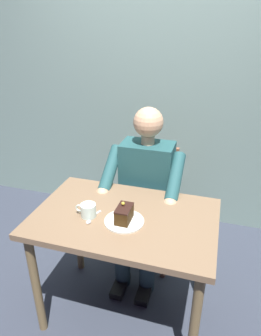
# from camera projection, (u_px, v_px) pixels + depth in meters

# --- Properties ---
(ground_plane) EXTENTS (14.00, 14.00, 0.00)m
(ground_plane) POSITION_uv_depth(u_px,v_px,m) (125.00, 309.00, 2.03)
(ground_plane) COLOR #363D4B
(cafe_rear_panel) EXTENTS (6.40, 0.12, 3.00)m
(cafe_rear_panel) POSITION_uv_depth(u_px,v_px,m) (171.00, 54.00, 2.47)
(cafe_rear_panel) COLOR gray
(cafe_rear_panel) RESTS_ON ground
(dining_table) EXTENTS (1.03, 0.67, 0.76)m
(dining_table) POSITION_uv_depth(u_px,v_px,m) (125.00, 230.00, 1.74)
(dining_table) COLOR #85674A
(dining_table) RESTS_ON ground
(chair) EXTENTS (0.42, 0.42, 0.90)m
(chair) POSITION_uv_depth(u_px,v_px,m) (149.00, 199.00, 2.34)
(chair) COLOR brown
(chair) RESTS_ON ground
(seated_person) EXTENTS (0.53, 0.58, 1.24)m
(seated_person) POSITION_uv_depth(u_px,v_px,m) (144.00, 194.00, 2.13)
(seated_person) COLOR #245255
(seated_person) RESTS_ON ground
(dessert_plate) EXTENTS (0.22, 0.22, 0.01)m
(dessert_plate) POSITION_uv_depth(u_px,v_px,m) (124.00, 221.00, 1.64)
(dessert_plate) COLOR white
(dessert_plate) RESTS_ON dining_table
(cake_slice) EXTENTS (0.08, 0.12, 0.10)m
(cake_slice) POSITION_uv_depth(u_px,v_px,m) (124.00, 214.00, 1.62)
(cake_slice) COLOR #3B250D
(cake_slice) RESTS_ON dessert_plate
(coffee_cup) EXTENTS (0.12, 0.09, 0.08)m
(coffee_cup) POSITION_uv_depth(u_px,v_px,m) (88.00, 210.00, 1.68)
(coffee_cup) COLOR white
(coffee_cup) RESTS_ON dining_table
(dessert_spoon) EXTENTS (0.05, 0.14, 0.01)m
(dessert_spoon) POSITION_uv_depth(u_px,v_px,m) (91.00, 219.00, 1.66)
(dessert_spoon) COLOR silver
(dessert_spoon) RESTS_ON dining_table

